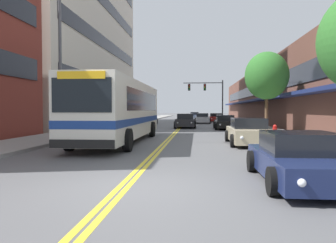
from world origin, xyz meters
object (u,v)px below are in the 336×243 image
car_navy_parked_right_foreground (302,159)px  street_lamp_left_near (67,53)px  fire_hydrant (275,132)px  city_bus (121,109)px  car_silver_moving_second (202,118)px  car_beige_parked_right_far (249,132)px  car_slate_blue_moving_third (195,116)px  car_white_parked_left_near (147,119)px  car_black_parked_right_mid (225,123)px  street_tree_right_mid (267,76)px  car_champagne_parked_left_mid (138,121)px  car_charcoal_moving_lead (185,121)px  car_red_parked_right_end (216,118)px  traffic_signal_mast (208,93)px

car_navy_parked_right_foreground → street_lamp_left_near: 12.85m
fire_hydrant → city_bus: bearing=-178.3°
car_silver_moving_second → street_lamp_left_near: bearing=-105.1°
city_bus → car_beige_parked_right_far: size_ratio=2.62×
car_slate_blue_moving_third → street_lamp_left_near: size_ratio=0.58×
car_white_parked_left_near → car_black_parked_right_mid: (8.62, -8.76, -0.02)m
car_silver_moving_second → street_tree_right_mid: street_tree_right_mid is taller
car_champagne_parked_left_mid → fire_hydrant: 17.32m
car_slate_blue_moving_third → fire_hydrant: bearing=-84.2°
car_champagne_parked_left_mid → car_beige_parked_right_far: 17.39m
car_white_parked_left_near → street_lamp_left_near: (-0.58, -22.98, 4.07)m
street_tree_right_mid → car_charcoal_moving_lead: bearing=126.0°
car_red_parked_right_end → car_white_parked_left_near: bearing=-134.8°
city_bus → street_tree_right_mid: (9.21, 6.00, 2.37)m
car_charcoal_moving_lead → car_silver_moving_second: (1.85, 10.87, -0.03)m
street_lamp_left_near → fire_hydrant: 11.81m
car_navy_parked_right_foreground → car_silver_moving_second: 35.14m
car_champagne_parked_left_mid → street_tree_right_mid: 14.15m
car_silver_moving_second → car_red_parked_right_end: bearing=66.6°
car_red_parked_right_end → car_beige_parked_right_far: bearing=-90.1°
car_charcoal_moving_lead → fire_hydrant: bearing=-69.1°
car_navy_parked_right_foreground → city_bus: bearing=125.0°
car_white_parked_left_near → car_silver_moving_second: size_ratio=0.94×
car_red_parked_right_end → car_silver_moving_second: 5.08m
car_slate_blue_moving_third → fire_hydrant: 46.75m
street_tree_right_mid → fire_hydrant: size_ratio=6.95×
car_red_parked_right_end → car_silver_moving_second: bearing=-113.4°
car_beige_parked_right_far → car_navy_parked_right_foreground: bearing=-90.5°
car_white_parked_left_near → car_black_parked_right_mid: size_ratio=0.96×
city_bus → fire_hydrant: size_ratio=15.03×
street_lamp_left_near → fire_hydrant: bearing=10.7°
car_champagne_parked_left_mid → car_red_parked_right_end: car_champagne_parked_left_mid is taller
car_champagne_parked_left_mid → car_beige_parked_right_far: bearing=-60.3°
city_bus → car_navy_parked_right_foreground: city_bus is taller
car_charcoal_moving_lead → street_lamp_left_near: size_ratio=0.60×
car_beige_parked_right_far → car_red_parked_right_end: 30.84m
car_navy_parked_right_foreground → car_slate_blue_moving_third: bearing=93.1°
car_slate_blue_moving_third → fire_hydrant: size_ratio=5.44×
car_navy_parked_right_foreground → traffic_signal_mast: 37.78m
city_bus → traffic_signal_mast: bearing=78.2°
car_navy_parked_right_foreground → car_charcoal_moving_lead: 24.50m
car_charcoal_moving_lead → car_slate_blue_moving_third: size_ratio=1.02×
car_charcoal_moving_lead → car_silver_moving_second: 11.03m
car_navy_parked_right_foreground → fire_hydrant: (1.66, 10.01, -0.01)m
street_tree_right_mid → car_red_parked_right_end: bearing=95.4°
car_black_parked_right_mid → car_slate_blue_moving_third: car_slate_blue_moving_third is taller
city_bus → car_white_parked_left_near: (-1.80, 21.18, -1.24)m
fire_hydrant → car_black_parked_right_mid: bearing=97.8°
city_bus → car_black_parked_right_mid: bearing=61.2°
city_bus → car_beige_parked_right_far: 7.08m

